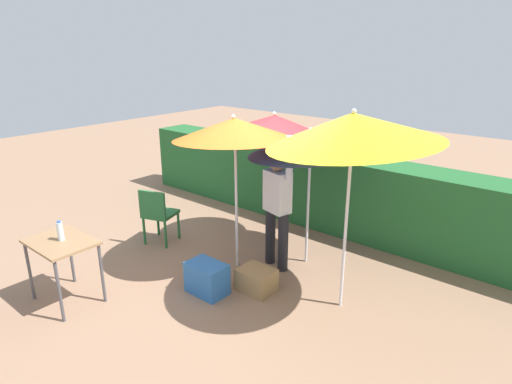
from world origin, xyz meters
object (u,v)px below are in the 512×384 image
chair_plastic (158,213)px  folding_table (62,249)px  person_vendor (277,203)px  umbrella_yellow (234,129)px  crate_cardboard (256,280)px  bottle_water (60,231)px  umbrella_rainbow (310,142)px  cooler_box (207,278)px  umbrella_navy (353,129)px  umbrella_orange (275,124)px

chair_plastic → folding_table: chair_plastic is taller
person_vendor → folding_table: person_vendor is taller
umbrella_yellow → crate_cardboard: (0.63, -0.32, -1.78)m
folding_table → bottle_water: (-0.01, 0.02, 0.21)m
umbrella_rainbow → cooler_box: (-0.49, -1.46, -1.54)m
umbrella_navy → umbrella_rainbow: bearing=144.6°
umbrella_orange → umbrella_navy: size_ratio=0.85×
umbrella_navy → folding_table: 3.56m
umbrella_yellow → umbrella_navy: size_ratio=0.90×
umbrella_navy → bottle_water: bearing=-142.8°
chair_plastic → folding_table: (0.43, -1.71, 0.18)m
chair_plastic → bottle_water: size_ratio=3.71×
cooler_box → umbrella_orange: bearing=99.0°
umbrella_rainbow → umbrella_yellow: (-0.69, -0.71, 0.19)m
umbrella_rainbow → umbrella_orange: bearing=163.1°
person_vendor → chair_plastic: person_vendor is taller
chair_plastic → folding_table: bearing=-76.0°
umbrella_rainbow → folding_table: umbrella_rainbow is taller
umbrella_rainbow → cooler_box: 2.18m
umbrella_navy → crate_cardboard: size_ratio=5.52×
umbrella_navy → folding_table: umbrella_navy is taller
cooler_box → crate_cardboard: bearing=44.7°
chair_plastic → crate_cardboard: size_ratio=2.05×
bottle_water → person_vendor: bearing=58.0°
umbrella_navy → person_vendor: 1.70m
umbrella_orange → crate_cardboard: umbrella_orange is taller
umbrella_yellow → person_vendor: 1.14m
umbrella_yellow → umbrella_navy: bearing=1.7°
person_vendor → folding_table: bearing=-121.7°
umbrella_orange → person_vendor: umbrella_orange is taller
umbrella_rainbow → umbrella_orange: umbrella_orange is taller
person_vendor → umbrella_rainbow: bearing=55.8°
umbrella_rainbow → crate_cardboard: umbrella_rainbow is taller
umbrella_orange → cooler_box: (0.27, -1.69, -1.66)m
crate_cardboard → bottle_water: (-1.61, -1.60, 0.76)m
bottle_water → chair_plastic: bearing=104.0°
chair_plastic → folding_table: 1.77m
umbrella_navy → cooler_box: (-1.42, -0.80, -1.92)m
cooler_box → person_vendor: bearing=77.5°
umbrella_orange → person_vendor: bearing=-49.3°
umbrella_yellow → chair_plastic: (-1.40, -0.23, -1.42)m
umbrella_orange → umbrella_yellow: umbrella_yellow is taller
cooler_box → bottle_water: bottle_water is taller
umbrella_navy → person_vendor: umbrella_navy is taller
umbrella_navy → cooler_box: bearing=-150.6°
umbrella_rainbow → umbrella_orange: size_ratio=0.96×
umbrella_navy → crate_cardboard: bearing=-159.4°
cooler_box → chair_plastic: bearing=161.8°
umbrella_navy → crate_cardboard: 2.24m
umbrella_rainbow → bottle_water: size_ratio=8.20×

